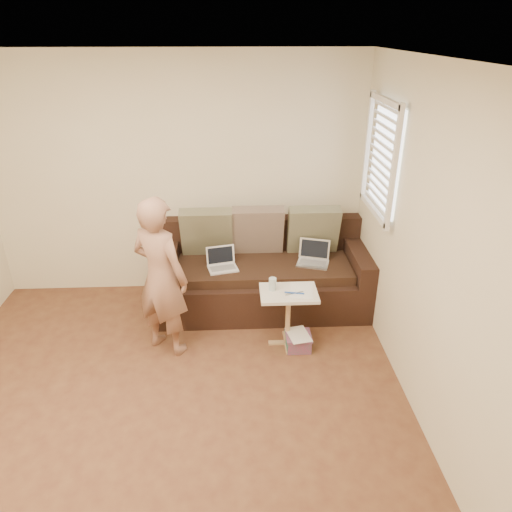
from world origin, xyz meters
The scene contains 17 objects.
floor centered at (0.00, 0.00, 0.00)m, with size 4.50×4.50×0.00m, color #542C1F.
ceiling centered at (0.00, 0.00, 2.60)m, with size 4.50×4.50×0.00m, color white.
wall_back centered at (0.00, 2.25, 1.30)m, with size 4.00×4.00×0.00m, color beige.
wall_right centered at (2.00, 0.00, 1.30)m, with size 4.50×4.50×0.00m, color beige.
window_blinds centered at (1.95, 1.50, 1.70)m, with size 0.12×0.88×1.08m, color white, non-canonical shape.
sofa centered at (0.90, 1.77, 0.42)m, with size 2.20×0.95×0.85m, color black, non-canonical shape.
pillow_left centered at (0.30, 1.98, 0.79)m, with size 0.55×0.14×0.55m, color #64644A, non-canonical shape.
pillow_mid centered at (0.85, 2.01, 0.79)m, with size 0.55×0.14×0.55m, color brown, non-canonical shape.
pillow_right centered at (1.45, 1.99, 0.79)m, with size 0.55×0.14×0.55m, color #64644A, non-canonical shape.
laptop_silver centered at (1.41, 1.71, 0.52)m, with size 0.32×0.23×0.22m, color #B7BABC, non-canonical shape.
laptop_white centered at (0.47, 1.63, 0.52)m, with size 0.30×0.22×0.22m, color white, non-canonical shape.
person centered at (-0.07, 1.05, 0.76)m, with size 0.56×0.38×1.52m, color #966152.
side_table centered at (1.08, 1.05, 0.29)m, with size 0.53×0.37×0.58m, color silver, non-canonical shape.
drinking_glass centered at (0.94, 1.09, 0.64)m, with size 0.07×0.07×0.12m, color silver, non-canonical shape.
scissors centered at (1.13, 1.00, 0.59)m, with size 0.18×0.10×0.02m, color silver, non-canonical shape.
paper_on_table centered at (1.20, 1.06, 0.58)m, with size 0.21×0.30×0.00m, color white, non-canonical shape.
striped_box centered at (1.18, 0.97, 0.08)m, with size 0.24×0.24×0.15m, color #D11F75, non-canonical shape.
Camera 1 is at (0.60, -2.69, 2.78)m, focal length 33.11 mm.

